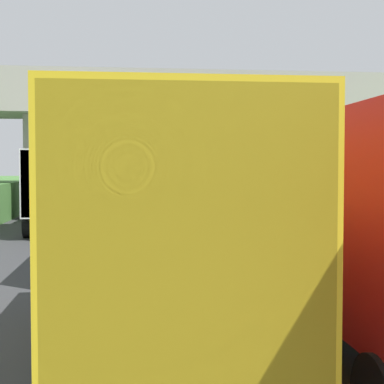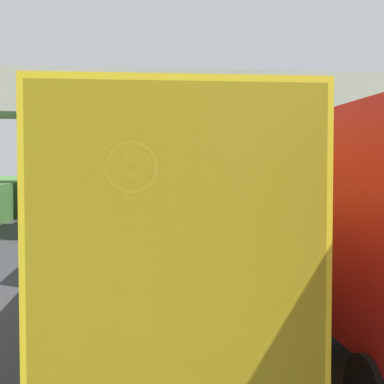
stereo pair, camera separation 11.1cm
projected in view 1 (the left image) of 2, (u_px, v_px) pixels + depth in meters
name	position (u px, v px, depth m)	size (l,w,h in m)	color
lane_centre_stripe	(173.00, 230.00, 25.25)	(0.20, 89.52, 0.01)	white
overpass_bridge	(164.00, 111.00, 31.14)	(40.00, 4.80, 7.69)	#9E998E
overhead_highway_sign	(170.00, 144.00, 26.79)	(5.88, 0.18, 5.19)	slate
truck_silver	(62.00, 186.00, 24.64)	(2.44, 7.30, 3.44)	black
truck_yellow	(163.00, 230.00, 7.62)	(2.44, 7.30, 3.44)	black
truck_blue	(137.00, 198.00, 15.53)	(2.44, 7.30, 3.44)	black
car_black	(243.00, 199.00, 34.40)	(1.86, 4.10, 1.72)	black
car_orange	(207.00, 188.00, 51.79)	(1.86, 4.10, 1.72)	orange
construction_barrel_4	(340.00, 224.00, 23.16)	(0.57, 0.57, 0.90)	orange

